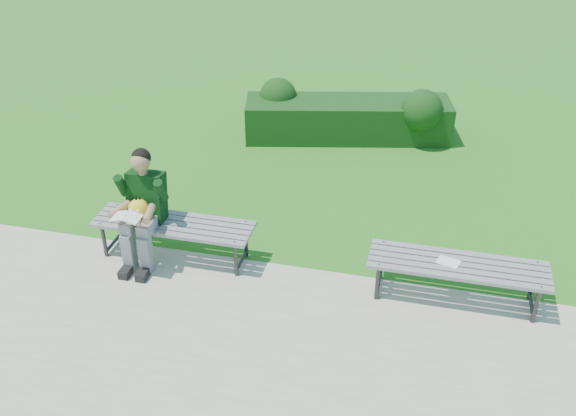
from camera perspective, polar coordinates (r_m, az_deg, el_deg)
name	(u,v)px	position (r m, az deg, el deg)	size (l,w,h in m)	color
ground	(310,270)	(7.20, 1.96, -5.54)	(80.00, 80.00, 0.00)	#29781C
walkway	(270,385)	(5.92, -1.63, -15.41)	(30.00, 3.50, 0.02)	#B0A596
hedge	(350,116)	(10.10, 5.49, 8.17)	(3.24, 1.45, 0.88)	#10420F
bench_left	(174,227)	(7.28, -10.14, -1.66)	(1.80, 0.50, 0.46)	gray
bench_right	(458,268)	(6.76, 14.85, -5.17)	(1.80, 0.50, 0.46)	gray
seated_boy	(142,205)	(7.17, -12.85, 0.28)	(0.56, 0.76, 1.31)	gray
paper_sheet	(448,262)	(6.72, 14.07, -4.67)	(0.26, 0.22, 0.01)	white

